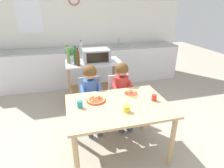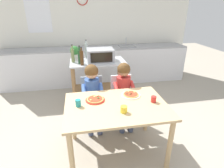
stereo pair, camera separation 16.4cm
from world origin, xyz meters
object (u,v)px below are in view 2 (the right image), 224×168
at_px(bottle_tall_green_wine, 82,58).
at_px(potted_herb_plant, 75,52).
at_px(bottle_brown_beer, 73,55).
at_px(dining_chair_left, 92,98).
at_px(pizza_plate_red_rimmed, 95,99).
at_px(dining_table, 116,112).
at_px(kitchen_island_cart, 98,76).
at_px(drinking_cup_yellow, 124,109).
at_px(toaster_oven, 100,55).
at_px(pizza_plate_white, 131,95).
at_px(bottle_clear_vinegar, 86,50).
at_px(child_in_red_shirt, 124,88).
at_px(drinking_cup_red, 154,99).
at_px(child_in_blue_striped_shirt, 93,89).
at_px(drinking_cup_teal, 78,103).
at_px(bottle_squat_spirits, 80,56).
at_px(dining_chair_right, 122,96).

bearing_deg(bottle_tall_green_wine, potted_herb_plant, 106.54).
height_order(bottle_brown_beer, dining_chair_left, bottle_brown_beer).
bearing_deg(pizza_plate_red_rimmed, potted_herb_plant, 99.48).
relative_size(bottle_brown_beer, dining_table, 0.26).
relative_size(kitchen_island_cart, drinking_cup_yellow, 13.16).
bearing_deg(toaster_oven, pizza_plate_white, -77.45).
xyz_separation_m(bottle_clear_vinegar, pizza_plate_red_rimmed, (0.01, -1.50, -0.29)).
xyz_separation_m(bottle_clear_vinegar, child_in_red_shirt, (0.50, -1.09, -0.36)).
xyz_separation_m(potted_herb_plant, drinking_cup_red, (0.96, -1.62, -0.25)).
xyz_separation_m(toaster_oven, pizza_plate_white, (0.26, -1.18, -0.26)).
distance_m(potted_herb_plant, pizza_plate_red_rimmed, 1.49).
xyz_separation_m(dining_table, child_in_blue_striped_shirt, (-0.24, 0.60, 0.05)).
xyz_separation_m(toaster_oven, drinking_cup_teal, (-0.44, -1.34, -0.23)).
xyz_separation_m(kitchen_island_cart, bottle_squat_spirits, (-0.32, -0.09, 0.43)).
bearing_deg(kitchen_island_cart, toaster_oven, -17.16).
xyz_separation_m(bottle_tall_green_wine, potted_herb_plant, (-0.12, 0.40, 0.00)).
height_order(potted_herb_plant, pizza_plate_white, potted_herb_plant).
bearing_deg(bottle_squat_spirits, potted_herb_plant, 106.85).
bearing_deg(pizza_plate_white, bottle_squat_spirits, 120.09).
bearing_deg(dining_chair_left, kitchen_island_cart, 75.85).
height_order(drinking_cup_red, drinking_cup_yellow, drinking_cup_red).
height_order(bottle_squat_spirits, child_in_red_shirt, bottle_squat_spirits).
relative_size(child_in_blue_striped_shirt, pizza_plate_white, 4.11).
bearing_deg(drinking_cup_yellow, pizza_plate_red_rimmed, 130.85).
bearing_deg(dining_table, pizza_plate_white, 40.82).
relative_size(bottle_brown_beer, dining_chair_right, 0.40).
xyz_separation_m(dining_chair_right, child_in_red_shirt, (-0.00, -0.12, 0.21)).
xyz_separation_m(bottle_squat_spirits, drinking_cup_red, (0.87, -1.33, -0.25)).
relative_size(drinking_cup_teal, drinking_cup_yellow, 1.12).
distance_m(dining_table, dining_chair_right, 0.75).
bearing_deg(dining_table, drinking_cup_yellow, -74.75).
height_order(bottle_tall_green_wine, pizza_plate_white, bottle_tall_green_wine).
height_order(bottle_brown_beer, pizza_plate_white, bottle_brown_beer).
height_order(bottle_squat_spirits, dining_chair_right, bottle_squat_spirits).
height_order(toaster_oven, child_in_blue_striped_shirt, toaster_oven).
height_order(dining_chair_left, pizza_plate_white, dining_chair_left).
height_order(potted_herb_plant, drinking_cup_red, potted_herb_plant).
distance_m(kitchen_island_cart, potted_herb_plant, 0.63).
bearing_deg(potted_herb_plant, bottle_brown_beer, -100.53).
relative_size(kitchen_island_cart, bottle_brown_beer, 3.17).
xyz_separation_m(bottle_clear_vinegar, drinking_cup_yellow, (0.31, -1.84, -0.27)).
xyz_separation_m(potted_herb_plant, dining_chair_right, (0.73, -0.91, -0.55)).
bearing_deg(drinking_cup_teal, pizza_plate_white, 12.65).
bearing_deg(dining_table, bottle_tall_green_wine, 106.93).
relative_size(pizza_plate_red_rimmed, drinking_cup_teal, 2.83).
xyz_separation_m(kitchen_island_cart, bottle_brown_beer, (-0.45, 0.01, 0.42)).
xyz_separation_m(bottle_squat_spirits, child_in_red_shirt, (0.64, -0.74, -0.34)).
height_order(dining_table, drinking_cup_yellow, drinking_cup_yellow).
bearing_deg(bottle_tall_green_wine, drinking_cup_teal, -94.62).
height_order(potted_herb_plant, drinking_cup_yellow, potted_herb_plant).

